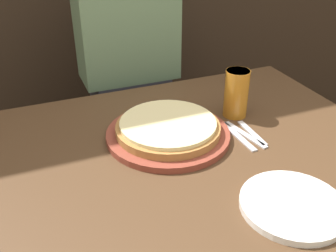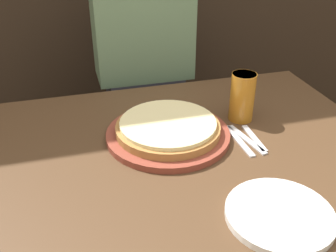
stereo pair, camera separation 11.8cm
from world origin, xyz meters
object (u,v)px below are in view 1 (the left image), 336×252
object	(u,v)px
fork	(238,136)
beer_glass	(236,91)
dinner_plate	(293,205)
diner_person	(130,91)
pizza_on_board	(168,130)
dinner_knife	(245,135)
spoon	(252,133)

from	to	relation	value
fork	beer_glass	bearing A→B (deg)	64.29
dinner_plate	diner_person	xyz separation A→B (m)	(-0.11, 0.95, -0.10)
pizza_on_board	dinner_knife	bearing A→B (deg)	-19.21
pizza_on_board	fork	world-z (taller)	pizza_on_board
spoon	dinner_knife	bearing A→B (deg)	180.00
spoon	diner_person	world-z (taller)	diner_person
beer_glass	dinner_knife	xyz separation A→B (m)	(-0.04, -0.13, -0.08)
beer_glass	dinner_knife	size ratio (longest dim) A/B	0.89
beer_glass	dinner_plate	size ratio (longest dim) A/B	0.64
pizza_on_board	fork	xyz separation A→B (m)	(0.20, -0.08, -0.02)
pizza_on_board	beer_glass	distance (m)	0.27
dinner_plate	fork	xyz separation A→B (m)	(0.05, 0.33, -0.01)
fork	diner_person	bearing A→B (deg)	104.00
dinner_plate	dinner_knife	xyz separation A→B (m)	(0.07, 0.33, -0.01)
dinner_plate	beer_glass	bearing A→B (deg)	76.45
dinner_knife	spoon	xyz separation A→B (m)	(0.03, 0.00, 0.00)
pizza_on_board	dinner_plate	distance (m)	0.43
dinner_plate	pizza_on_board	bearing A→B (deg)	110.65
beer_glass	spoon	bearing A→B (deg)	-95.25
pizza_on_board	beer_glass	xyz separation A→B (m)	(0.26, 0.05, 0.06)
beer_glass	dinner_knife	distance (m)	0.16
pizza_on_board	dinner_plate	size ratio (longest dim) A/B	1.51
beer_glass	fork	world-z (taller)	beer_glass
fork	dinner_knife	size ratio (longest dim) A/B	1.00
beer_glass	spoon	size ratio (longest dim) A/B	1.05
dinner_plate	spoon	distance (m)	0.34
diner_person	spoon	bearing A→B (deg)	-71.76
pizza_on_board	beer_glass	world-z (taller)	beer_glass
pizza_on_board	fork	distance (m)	0.22
pizza_on_board	fork	bearing A→B (deg)	-21.40
pizza_on_board	dinner_plate	xyz separation A→B (m)	(0.15, -0.40, -0.02)
beer_glass	dinner_knife	bearing A→B (deg)	-106.00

